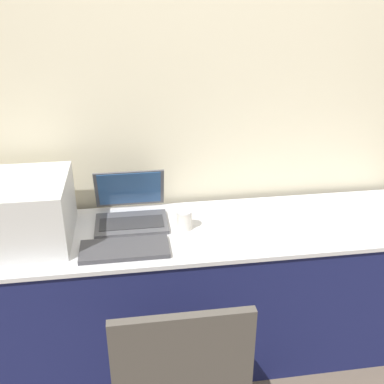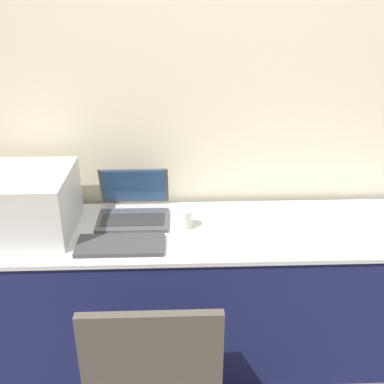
% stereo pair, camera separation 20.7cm
% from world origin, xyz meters
% --- Properties ---
extents(wall_back, '(8.00, 0.05, 2.60)m').
position_xyz_m(wall_back, '(0.00, 0.63, 1.30)').
color(wall_back, beige).
rests_on(wall_back, ground_plane).
extents(table, '(2.34, 0.58, 0.73)m').
position_xyz_m(table, '(0.00, 0.28, 0.36)').
color(table, '#191E51').
rests_on(table, ground_plane).
extents(printer, '(0.42, 0.44, 0.29)m').
position_xyz_m(printer, '(-0.89, 0.30, 0.88)').
color(printer, silver).
rests_on(printer, table).
extents(laptop_left, '(0.34, 0.32, 0.23)m').
position_xyz_m(laptop_left, '(-0.41, 0.42, 0.78)').
color(laptop_left, '#4C4C51').
rests_on(laptop_left, table).
extents(external_keyboard, '(0.38, 0.17, 0.02)m').
position_xyz_m(external_keyboard, '(-0.44, 0.13, 0.74)').
color(external_keyboard, '#3D3D42').
rests_on(external_keyboard, table).
extents(coffee_cup, '(0.08, 0.08, 0.10)m').
position_xyz_m(coffee_cup, '(-0.16, 0.29, 0.77)').
color(coffee_cup, white).
rests_on(coffee_cup, table).
extents(chair, '(0.43, 0.44, 0.92)m').
position_xyz_m(chair, '(-0.28, -0.43, 0.55)').
color(chair, '#4C4742').
rests_on(chair, ground_plane).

